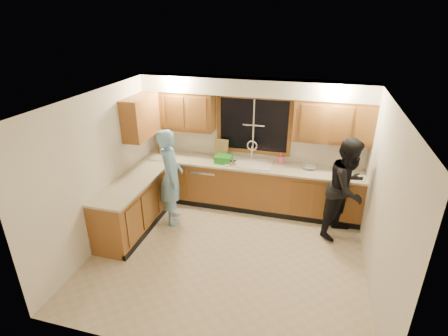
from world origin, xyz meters
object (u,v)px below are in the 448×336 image
object	(u,v)px
dishwasher	(207,183)
man	(171,177)
woman	(347,188)
dish_crate	(223,159)
bowl	(309,167)
knife_block	(162,149)
sink	(249,166)
stove	(118,222)
soap_bottle	(281,158)

from	to	relation	value
dishwasher	man	distance (m)	1.07
woman	dish_crate	distance (m)	2.30
dishwasher	man	bearing A→B (deg)	-113.95
bowl	knife_block	bearing A→B (deg)	-179.75
dishwasher	bowl	world-z (taller)	bowl
dishwasher	bowl	xyz separation A→B (m)	(1.96, 0.08, 0.54)
sink	dish_crate	distance (m)	0.52
stove	knife_block	size ratio (longest dim) A/B	4.43
woman	soap_bottle	size ratio (longest dim) A/B	8.30
stove	bowl	size ratio (longest dim) A/B	3.88
sink	dishwasher	size ratio (longest dim) A/B	1.05
knife_block	soap_bottle	world-z (taller)	soap_bottle
soap_bottle	bowl	distance (m)	0.56
sink	soap_bottle	distance (m)	0.61
dish_crate	soap_bottle	world-z (taller)	soap_bottle
soap_bottle	bowl	xyz separation A→B (m)	(0.55, -0.10, -0.08)
woman	knife_block	xyz separation A→B (m)	(-3.59, 0.55, 0.14)
man	dish_crate	bearing A→B (deg)	-65.51
man	knife_block	world-z (taller)	man
knife_block	soap_bottle	xyz separation A→B (m)	(2.39, 0.12, 0.00)
knife_block	bowl	bearing A→B (deg)	-38.22
stove	dishwasher	bearing A→B (deg)	62.31
dishwasher	knife_block	distance (m)	1.16
sink	knife_block	bearing A→B (deg)	178.47
man	woman	world-z (taller)	man
sink	bowl	size ratio (longest dim) A/B	3.71
stove	woman	distance (m)	3.82
stove	knife_block	bearing A→B (deg)	91.02
sink	soap_bottle	size ratio (longest dim) A/B	4.05
dishwasher	soap_bottle	distance (m)	1.55
stove	knife_block	world-z (taller)	knife_block
sink	man	xyz separation A→B (m)	(-1.24, -0.89, 0.02)
dishwasher	stove	xyz separation A→B (m)	(-0.95, -1.81, 0.04)
stove	bowl	world-z (taller)	bowl
sink	woman	distance (m)	1.83
stove	knife_block	xyz separation A→B (m)	(-0.03, 1.87, 0.57)
knife_block	man	bearing A→B (deg)	-95.91
knife_block	dishwasher	bearing A→B (deg)	-42.17
dishwasher	woman	world-z (taller)	woman
bowl	woman	bearing A→B (deg)	-40.65
woman	soap_bottle	distance (m)	1.38
sink	dish_crate	world-z (taller)	sink
sink	soap_bottle	bearing A→B (deg)	16.52
woman	man	bearing A→B (deg)	128.79
man	dish_crate	distance (m)	1.11
man	knife_block	bearing A→B (deg)	8.88
dish_crate	woman	bearing A→B (deg)	-10.93
sink	dishwasher	bearing A→B (deg)	-179.01
knife_block	dish_crate	distance (m)	1.34
sink	man	world-z (taller)	man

